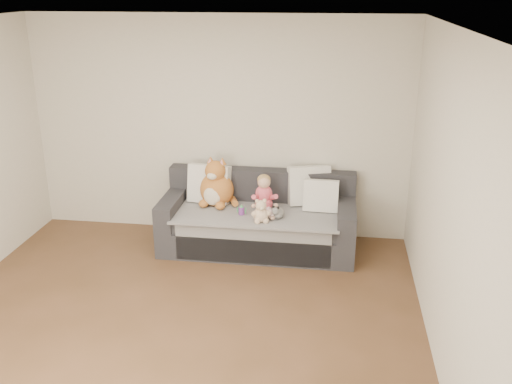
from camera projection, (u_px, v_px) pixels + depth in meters
room_shell at (169, 186)px, 4.78m from camera, size 5.00×5.00×5.00m
sofa at (258, 222)px, 6.58m from camera, size 2.20×0.94×0.85m
cushion_left at (209, 184)px, 6.66m from camera, size 0.52×0.29×0.46m
cushion_right_back at (309, 185)px, 6.62m from camera, size 0.53×0.36×0.46m
cushion_right_front at (321, 196)px, 6.42m from camera, size 0.40×0.19×0.37m
toddler at (264, 196)px, 6.41m from camera, size 0.30×0.44×0.43m
plush_cat at (216, 187)px, 6.59m from camera, size 0.47×0.41×0.60m
teddy_bear at (261, 213)px, 6.14m from camera, size 0.21×0.17×0.27m
plush_cow at (278, 213)px, 6.24m from camera, size 0.13×0.20×0.17m
sippy_cup at (242, 209)px, 6.34m from camera, size 0.11×0.08×0.12m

